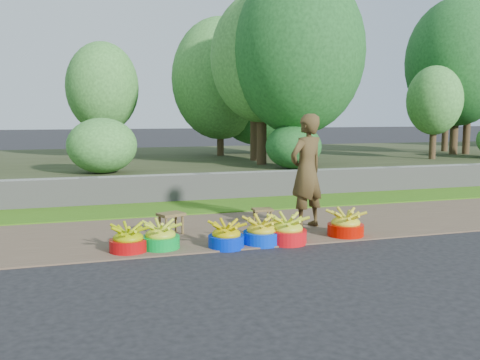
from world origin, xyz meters
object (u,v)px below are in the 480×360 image
object	(u,v)px
basin_c	(226,236)
stool_left	(171,217)
vendor_woman	(306,171)
basin_e	(287,231)
basin_d	(261,232)
stool_right	(262,212)
basin_b	(161,237)
basin_a	(128,240)
basin_f	(346,225)

from	to	relation	value
basin_c	stool_left	bearing A→B (deg)	120.48
stool_left	vendor_woman	distance (m)	2.16
basin_e	vendor_woman	world-z (taller)	vendor_woman
basin_d	stool_right	bearing A→B (deg)	69.27
stool_right	vendor_woman	bearing A→B (deg)	-29.24
basin_b	vendor_woman	bearing A→B (deg)	14.69
basin_b	basin_d	size ratio (longest dim) A/B	0.99
basin_c	vendor_woman	bearing A→B (deg)	27.88
basin_c	basin_e	xyz separation A→B (m)	(0.86, -0.01, 0.02)
basin_d	basin_e	world-z (taller)	basin_e
basin_d	basin_a	bearing A→B (deg)	176.46
basin_d	basin_f	xyz separation A→B (m)	(1.30, 0.06, 0.01)
basin_c	stool_right	world-z (taller)	basin_c
basin_f	basin_b	bearing A→B (deg)	178.29
basin_f	vendor_woman	distance (m)	1.04
basin_e	basin_f	bearing A→B (deg)	6.81
basin_c	stool_left	distance (m)	1.10
basin_d	stool_left	size ratio (longest dim) A/B	1.17
basin_a	stool_right	distance (m)	2.38
stool_left	basin_a	bearing A→B (deg)	-131.13
basin_b	basin_e	xyz separation A→B (m)	(1.69, -0.19, 0.01)
basin_a	basin_f	bearing A→B (deg)	-0.85
basin_e	basin_f	size ratio (longest dim) A/B	1.02
basin_e	stool_right	size ratio (longest dim) A/B	1.66
vendor_woman	basin_f	bearing A→B (deg)	91.64
basin_b	stool_left	xyz separation A→B (m)	(0.28, 0.76, 0.10)
basin_d	vendor_woman	bearing A→B (deg)	37.09
basin_d	basin_b	bearing A→B (deg)	173.95
basin_a	basin_e	world-z (taller)	basin_e
vendor_woman	stool_left	bearing A→B (deg)	-26.28
basin_d	stool_right	distance (m)	1.16
basin_b	stool_left	size ratio (longest dim) A/B	1.16
basin_a	basin_c	size ratio (longest dim) A/B	1.01
basin_b	basin_d	world-z (taller)	basin_d
stool_right	basin_c	bearing A→B (deg)	-129.16
basin_a	basin_e	size ratio (longest dim) A/B	0.91
basin_a	vendor_woman	bearing A→B (deg)	13.21
basin_e	vendor_woman	xyz separation A→B (m)	(0.64, 0.81, 0.71)
basin_c	basin_a	bearing A→B (deg)	173.19
basin_a	basin_b	bearing A→B (deg)	4.62
basin_a	basin_b	world-z (taller)	basin_b
basin_a	basin_e	bearing A→B (deg)	-4.31
basin_d	stool_left	bearing A→B (deg)	139.61
basin_b	basin_f	size ratio (longest dim) A/B	0.95
basin_b	basin_f	bearing A→B (deg)	-1.71
basin_c	stool_right	distance (m)	1.45
stool_left	stool_right	bearing A→B (deg)	7.02
stool_left	basin_c	bearing A→B (deg)	-59.52
basin_b	basin_c	distance (m)	0.85
basin_b	vendor_woman	world-z (taller)	vendor_woman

